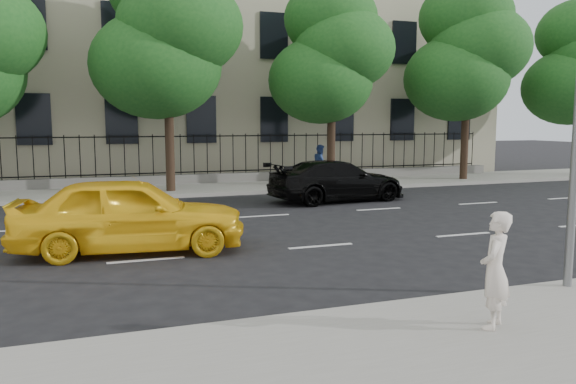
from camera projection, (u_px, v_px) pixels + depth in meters
name	position (u px, v px, depth m)	size (l,w,h in m)	color
ground	(371.00, 273.00, 10.84)	(120.00, 120.00, 0.00)	black
near_sidewalk	(521.00, 348.00, 7.09)	(60.00, 4.00, 0.15)	gray
far_sidewalk	(216.00, 188.00, 23.91)	(60.00, 4.00, 0.15)	gray
lane_markings	(289.00, 229.00, 15.28)	(49.60, 4.62, 0.01)	silver
masonry_building	(179.00, 11.00, 31.15)	(34.60, 12.11, 18.50)	#B5AD90
iron_fence	(208.00, 172.00, 25.43)	(30.00, 0.50, 2.20)	slate
tree_c	(167.00, 31.00, 21.87)	(5.89, 5.50, 9.80)	#382619
tree_d	(331.00, 53.00, 24.27)	(5.34, 4.94, 8.84)	#382619
tree_e	(467.00, 51.00, 26.55)	(5.71, 5.31, 9.46)	#382619
yellow_taxi	(131.00, 214.00, 12.51)	(2.03, 5.04, 1.72)	yellow
black_sedan	(337.00, 181.00, 20.53)	(2.11, 5.18, 1.50)	black
woman_near	(495.00, 270.00, 7.49)	(0.58, 0.38, 1.59)	silver
pedestrian_far	(321.00, 163.00, 25.96)	(0.82, 0.64, 1.70)	#2B4588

